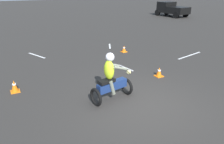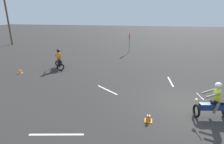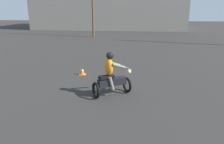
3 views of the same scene
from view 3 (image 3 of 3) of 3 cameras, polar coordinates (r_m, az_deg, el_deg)
The scene contains 3 objects.
motorcycle_rider_background at distance 8.01m, azimuth -0.22°, elevation -1.23°, with size 1.50×1.27×1.66m.
traffic_cone_mid_left at distance 10.76m, azimuth -7.77°, elevation 0.09°, with size 0.32×0.32×0.34m.
building_backdrop at distance 37.69m, azimuth -0.37°, elevation 16.91°, with size 22.93×11.86×7.08m, color gray.
Camera 3 is at (5.54, 1.67, 3.14)m, focal length 35.00 mm.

